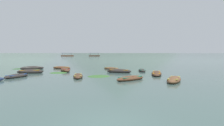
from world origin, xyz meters
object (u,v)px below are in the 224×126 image
object	(u,v)px
rowboat_1	(65,70)
rowboat_11	(62,68)
rowboat_2	(32,68)
rowboat_4	(119,71)
rowboat_0	(142,70)
rowboat_5	(78,76)
rowboat_7	(30,72)
rowboat_8	(174,80)
ferry_0	(94,56)
rowboat_3	(17,76)
rowboat_9	(111,68)
rowboat_6	(130,78)
ferry_1	(67,56)
rowboat_10	(157,73)

from	to	relation	value
rowboat_1	rowboat_11	xyz separation A→B (m)	(-1.47, 4.62, -0.03)
rowboat_2	rowboat_4	world-z (taller)	rowboat_2
rowboat_0	rowboat_5	xyz separation A→B (m)	(-8.25, -6.73, 0.02)
rowboat_0	rowboat_2	bearing A→B (deg)	166.38
rowboat_7	rowboat_11	xyz separation A→B (m)	(2.60, 7.09, -0.04)
rowboat_7	rowboat_8	distance (m)	18.13
rowboat_2	rowboat_11	xyz separation A→B (m)	(4.46, 1.05, -0.04)
rowboat_0	ferry_0	world-z (taller)	ferry_0
rowboat_1	rowboat_2	bearing A→B (deg)	149.00
rowboat_5	rowboat_11	bearing A→B (deg)	109.65
rowboat_3	rowboat_8	size ratio (longest dim) A/B	0.86
rowboat_5	rowboat_7	bearing A→B (deg)	144.94
rowboat_9	rowboat_5	bearing A→B (deg)	-110.86
rowboat_8	rowboat_11	distance (m)	20.47
rowboat_6	ferry_0	distance (m)	125.54
rowboat_6	ferry_1	xyz separation A→B (m)	(-29.27, 126.75, 0.28)
rowboat_3	rowboat_10	distance (m)	15.91
rowboat_11	ferry_0	distance (m)	111.10
rowboat_0	rowboat_6	size ratio (longest dim) A/B	0.87
rowboat_6	rowboat_8	xyz separation A→B (m)	(3.88, -1.28, 0.02)
rowboat_4	rowboat_3	bearing A→B (deg)	-157.27
rowboat_5	rowboat_1	bearing A→B (deg)	110.92
rowboat_5	rowboat_8	world-z (taller)	rowboat_8
rowboat_2	rowboat_9	world-z (taller)	rowboat_2
rowboat_0	rowboat_8	distance (m)	10.25
rowboat_4	rowboat_10	size ratio (longest dim) A/B	0.75
rowboat_4	rowboat_7	xyz separation A→B (m)	(-11.66, -0.29, 0.01)
rowboat_1	ferry_0	bearing A→B (deg)	90.70
ferry_1	rowboat_11	bearing A→B (deg)	-80.12
rowboat_3	rowboat_8	world-z (taller)	rowboat_8
ferry_0	rowboat_6	bearing A→B (deg)	-85.62
rowboat_3	rowboat_11	world-z (taller)	rowboat_11
rowboat_5	rowboat_9	distance (m)	11.18
rowboat_7	rowboat_11	size ratio (longest dim) A/B	0.99
rowboat_5	rowboat_9	size ratio (longest dim) A/B	1.27
rowboat_10	ferry_1	xyz separation A→B (m)	(-33.02, 122.42, 0.28)
rowboat_3	rowboat_11	xyz separation A→B (m)	(2.41, 11.60, 0.00)
rowboat_0	rowboat_6	xyz separation A→B (m)	(-2.84, -8.92, 0.03)
rowboat_4	rowboat_6	xyz separation A→B (m)	(0.58, -7.28, -0.03)
rowboat_6	rowboat_0	bearing A→B (deg)	72.31
rowboat_11	rowboat_1	bearing A→B (deg)	-72.38
rowboat_9	ferry_1	bearing A→B (deg)	103.71
rowboat_3	rowboat_9	distance (m)	14.71
rowboat_2	rowboat_10	bearing A→B (deg)	-25.94
rowboat_4	ferry_1	distance (m)	122.87
rowboat_8	ferry_1	size ratio (longest dim) A/B	0.41
rowboat_10	rowboat_5	bearing A→B (deg)	-166.80
rowboat_1	rowboat_9	bearing A→B (deg)	25.18
rowboat_2	rowboat_3	world-z (taller)	rowboat_2
rowboat_10	rowboat_11	distance (m)	16.56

